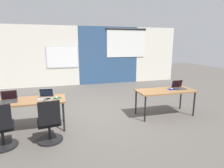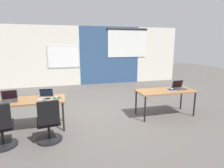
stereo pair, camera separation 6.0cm
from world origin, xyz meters
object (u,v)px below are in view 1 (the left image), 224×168
laptop_near_left_end (9,99)px  snack_bowl (48,100)px  mouse_near_right_end (172,89)px  laptop_near_right_end (179,87)px  desk_near_left (29,103)px  chair_near_left_end (1,130)px  desk_near_right (165,92)px  mouse_near_left_inner (56,97)px  chair_near_left_inner (49,125)px  laptop_near_left_inner (46,97)px

laptop_near_left_end → snack_bowl: size_ratio=2.08×
mouse_near_right_end → laptop_near_right_end: bearing=5.2°
laptop_near_right_end → snack_bowl: laptop_near_right_end is taller
desk_near_left → laptop_near_left_end: (-0.40, 0.01, 0.11)m
chair_near_left_end → snack_bowl: 1.05m
desk_near_right → mouse_near_left_inner: (-2.90, -0.01, 0.08)m
mouse_near_left_inner → laptop_near_right_end: (3.36, 0.06, 0.03)m
chair_near_left_end → mouse_near_left_inner: bearing=-156.1°
mouse_near_left_inner → laptop_near_left_end: (-1.00, 0.02, 0.03)m
desk_near_right → laptop_near_left_end: size_ratio=4.33×
mouse_near_right_end → chair_near_left_inner: bearing=-167.0°
mouse_near_left_inner → mouse_near_right_end: size_ratio=1.01×
mouse_near_left_inner → snack_bowl: bearing=-131.5°
snack_bowl → desk_near_left: bearing=153.2°
chair_near_left_inner → chair_near_left_end: same height
chair_near_left_end → laptop_near_left_inner: bearing=-147.9°
chair_near_left_inner → laptop_near_right_end: laptop_near_right_end is taller
chair_near_left_end → snack_bowl: size_ratio=5.18×
laptop_near_left_end → mouse_near_right_end: laptop_near_left_end is taller
snack_bowl → chair_near_left_inner: bearing=-87.0°
desk_near_left → desk_near_right: same height
chair_near_left_end → laptop_near_right_end: size_ratio=2.79×
laptop_near_left_inner → laptop_near_left_end: bearing=-171.9°
mouse_near_left_inner → laptop_near_right_end: size_ratio=0.31×
laptop_near_left_end → mouse_near_right_end: size_ratio=3.60×
desk_near_left → laptop_near_left_end: bearing=178.6°
laptop_near_left_inner → chair_near_left_end: (-0.78, -0.75, -0.39)m
laptop_near_right_end → snack_bowl: (-3.53, -0.26, -0.01)m
snack_bowl → laptop_near_left_inner: bearing=103.5°
desk_near_right → laptop_near_right_end: laptop_near_right_end is taller
mouse_near_left_inner → laptop_near_left_end: laptop_near_left_end is taller
mouse_near_left_inner → laptop_near_right_end: laptop_near_right_end is taller
laptop_near_left_inner → snack_bowl: bearing=-68.5°
desk_near_right → mouse_near_right_end: bearing=5.8°
laptop_near_left_inner → chair_near_left_end: bearing=-128.1°
chair_near_left_end → laptop_near_left_end: bearing=-102.5°
laptop_near_left_inner → snack_bowl: size_ratio=2.07×
desk_near_left → laptop_near_left_inner: laptop_near_left_inner is taller
chair_near_left_end → laptop_near_right_end: bearing=178.4°
laptop_near_left_end → snack_bowl: laptop_near_left_end is taller
desk_near_right → laptop_near_left_inner: 3.13m
chair_near_left_inner → laptop_near_left_end: (-0.85, 0.74, 0.39)m
desk_near_right → mouse_near_left_inner: bearing=-179.8°
desk_near_right → laptop_near_right_end: size_ratio=4.85×
desk_near_left → mouse_near_left_inner: (0.60, -0.01, 0.08)m
chair_near_left_end → laptop_near_right_end: laptop_near_right_end is taller
desk_near_left → desk_near_right: bearing=0.0°
mouse_near_left_inner → desk_near_left: bearing=178.8°
chair_near_left_inner → mouse_near_right_end: chair_near_left_inner is taller
laptop_near_left_inner → mouse_near_right_end: bearing=8.2°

